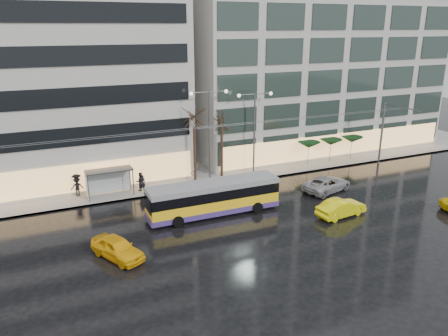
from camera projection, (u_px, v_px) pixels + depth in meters
ground at (238, 227)px, 34.33m from camera, size 140.00×140.00×0.00m
sidewalk at (199, 171)px, 47.24m from camera, size 80.00×10.00×0.15m
kerb at (217, 186)px, 42.94m from camera, size 80.00×0.10×0.15m
building_left at (0, 69)px, 41.20m from camera, size 34.00×14.00×22.00m
building_right at (310, 46)px, 54.23m from camera, size 32.00×14.00×25.00m
trolleybus at (214, 199)px, 36.21m from camera, size 11.19×4.41×5.18m
catenary at (211, 149)px, 40.29m from camera, size 42.24×5.12×7.00m
bus_shelter at (105, 177)px, 39.77m from camera, size 4.20×1.60×2.51m
street_lamp_near at (209, 123)px, 42.62m from camera, size 3.96×0.36×9.03m
street_lamp_far at (254, 122)px, 44.63m from camera, size 3.96×0.36×8.53m
tree_a at (194, 113)px, 41.87m from camera, size 3.20×3.20×8.40m
tree_b at (222, 117)px, 43.42m from camera, size 3.20×3.20×7.70m
parasol_a at (309, 145)px, 48.52m from camera, size 2.50×2.50×2.65m
parasol_b at (331, 142)px, 49.68m from camera, size 2.50×2.50×2.65m
parasol_c at (352, 139)px, 50.83m from camera, size 2.50×2.50×2.65m
taxi_a at (117, 248)px, 29.57m from camera, size 3.49×4.63×1.47m
taxi_b at (341, 208)px, 36.10m from camera, size 4.60×2.08×1.46m
sedan_silver at (327, 184)px, 41.57m from camera, size 5.64×3.65×1.44m
pedestrian_a at (142, 176)px, 41.04m from camera, size 0.99×1.01×2.19m
pedestrian_b at (140, 182)px, 41.21m from camera, size 0.92×0.74×1.82m
pedestrian_c at (77, 184)px, 39.89m from camera, size 1.19×0.86×2.11m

